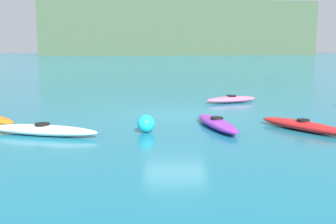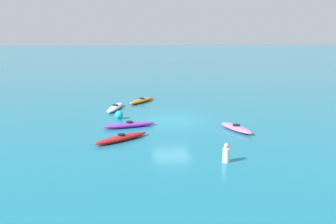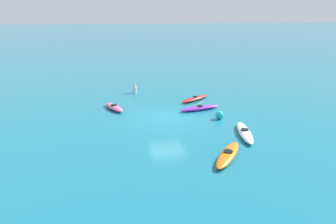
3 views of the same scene
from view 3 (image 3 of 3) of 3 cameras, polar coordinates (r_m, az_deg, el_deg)
The scene contains 8 objects.
ground_plane at distance 21.27m, azimuth -0.21°, elevation -1.08°, with size 600.00×600.00×0.00m, color #19728C.
kayak_pink at distance 23.53m, azimuth -10.08°, elevation 0.89°, with size 2.76×1.59×0.37m.
kayak_white at distance 18.74m, azimuth 14.15°, elevation -3.71°, with size 3.65×1.65×0.37m.
kayak_red at distance 25.72m, azimuth 5.08°, elevation 2.51°, with size 2.30×3.08×0.37m.
kayak_orange at distance 15.64m, azimuth 11.17°, elevation -7.82°, with size 3.08×2.68×0.37m.
kayak_purple at distance 23.10m, azimuth 5.97°, elevation 0.76°, with size 1.29×3.36×0.37m.
buoy_cyan at distance 21.23m, azimuth 9.62°, elevation -0.58°, with size 0.56×0.56×0.56m, color #19B7C6.
person_near_shore at distance 28.32m, azimuth -6.25°, elevation 4.33°, with size 0.42×0.42×0.88m.
Camera 3 is at (-19.64, 4.59, 6.74)m, focal length 32.53 mm.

